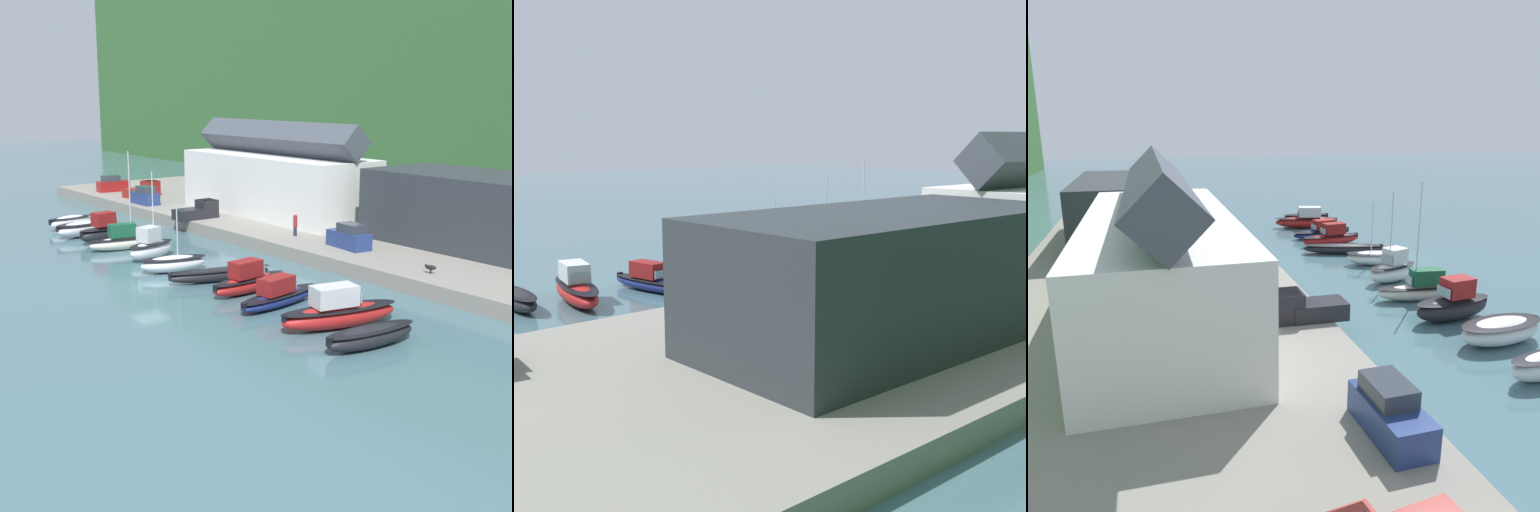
# 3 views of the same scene
# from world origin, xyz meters

# --- Properties ---
(ground_plane) EXTENTS (320.00, 320.00, 0.00)m
(ground_plane) POSITION_xyz_m (0.00, 0.00, 0.00)
(ground_plane) COLOR #476B75
(quay_promenade) EXTENTS (102.50, 21.52, 1.22)m
(quay_promenade) POSITION_xyz_m (0.00, 24.45, 0.61)
(quay_promenade) COLOR gray
(quay_promenade) RESTS_ON ground_plane
(harbor_clubhouse) EXTENTS (24.35, 8.65, 10.14)m
(harbor_clubhouse) POSITION_xyz_m (-14.05, 23.68, 5.01)
(harbor_clubhouse) COLOR white
(harbor_clubhouse) RESTS_ON quay_promenade
(yacht_club_building) EXTENTS (19.77, 9.41, 6.31)m
(yacht_club_building) POSITION_xyz_m (10.14, 26.57, 4.38)
(yacht_club_building) COLOR #2D3338
(yacht_club_building) RESTS_ON quay_promenade
(moored_boat_0) EXTENTS (2.19, 5.15, 1.51)m
(moored_boat_0) POSITION_xyz_m (-25.38, 4.56, 0.80)
(moored_boat_0) COLOR white
(moored_boat_0) RESTS_ON ground_plane
(moored_boat_1) EXTENTS (3.16, 6.14, 1.59)m
(moored_boat_1) POSITION_xyz_m (-20.97, 3.98, 0.84)
(moored_boat_1) COLOR silver
(moored_boat_1) RESTS_ON ground_plane
(moored_boat_2) EXTENTS (2.67, 6.07, 2.98)m
(moored_boat_2) POSITION_xyz_m (-16.88, 4.61, 1.11)
(moored_boat_2) COLOR black
(moored_boat_2) RESTS_ON ground_plane
(moored_boat_3) EXTENTS (2.54, 7.24, 9.09)m
(moored_boat_3) POSITION_xyz_m (-12.80, 4.58, 0.90)
(moored_boat_3) COLOR white
(moored_boat_3) RESTS_ON ground_plane
(moored_boat_4) EXTENTS (3.47, 5.40, 7.66)m
(moored_boat_4) POSITION_xyz_m (-7.93, 4.55, 1.09)
(moored_boat_4) COLOR white
(moored_boat_4) RESTS_ON ground_plane
(moored_boat_5) EXTENTS (3.40, 5.89, 6.08)m
(moored_boat_5) POSITION_xyz_m (-2.78, 3.71, 0.72)
(moored_boat_5) COLOR white
(moored_boat_5) RESTS_ON ground_plane
(moored_boat_6) EXTENTS (3.75, 8.54, 1.06)m
(moored_boat_6) POSITION_xyz_m (1.94, 5.02, 0.57)
(moored_boat_6) COLOR black
(moored_boat_6) RESTS_ON ground_plane
(moored_boat_7) EXTENTS (2.54, 7.00, 2.45)m
(moored_boat_7) POSITION_xyz_m (5.92, 4.86, 0.89)
(moored_boat_7) COLOR red
(moored_boat_7) RESTS_ON ground_plane
(moored_boat_8) EXTENTS (3.07, 7.74, 2.10)m
(moored_boat_8) POSITION_xyz_m (9.83, 4.54, 0.74)
(moored_boat_8) COLOR navy
(moored_boat_8) RESTS_ON ground_plane
(moored_boat_9) EXTENTS (3.95, 8.43, 2.73)m
(moored_boat_9) POSITION_xyz_m (15.65, 4.55, 1.00)
(moored_boat_9) COLOR red
(moored_boat_9) RESTS_ON ground_plane
(moored_boat_10) EXTENTS (2.28, 6.53, 1.26)m
(moored_boat_10) POSITION_xyz_m (19.35, 3.54, 0.67)
(moored_boat_10) COLOR black
(moored_boat_10) RESTS_ON ground_plane
(parked_car_1) EXTENTS (4.24, 1.90, 2.16)m
(parked_car_1) POSITION_xyz_m (-29.18, 15.70, 2.14)
(parked_car_1) COLOR navy
(parked_car_1) RESTS_ON quay_promenade
(parked_car_2) EXTENTS (2.34, 4.40, 2.16)m
(parked_car_2) POSITION_xyz_m (-41.77, 17.71, 2.14)
(parked_car_2) COLOR maroon
(parked_car_2) RESTS_ON quay_promenade
(parked_car_3) EXTENTS (4.39, 2.32, 2.16)m
(parked_car_3) POSITION_xyz_m (3.37, 17.63, 2.14)
(parked_car_3) COLOR navy
(parked_car_3) RESTS_ON quay_promenade
(pickup_truck_0) EXTENTS (2.57, 4.94, 1.90)m
(pickup_truck_0) POSITION_xyz_m (-35.17, 18.91, 2.04)
(pickup_truck_0) COLOR maroon
(pickup_truck_0) RESTS_ON quay_promenade
(pickup_truck_1) EXTENTS (2.08, 4.77, 1.90)m
(pickup_truck_1) POSITION_xyz_m (-16.95, 15.47, 2.04)
(pickup_truck_1) COLOR black
(pickup_truck_1) RESTS_ON quay_promenade
(person_on_quay) EXTENTS (0.40, 0.40, 2.14)m
(person_on_quay) POSITION_xyz_m (-3.46, 17.37, 2.32)
(person_on_quay) COLOR #232838
(person_on_quay) RESTS_ON quay_promenade
(dog_on_quay) EXTENTS (0.86, 0.61, 0.68)m
(dog_on_quay) POSITION_xyz_m (13.42, 16.07, 1.68)
(dog_on_quay) COLOR black
(dog_on_quay) RESTS_ON quay_promenade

